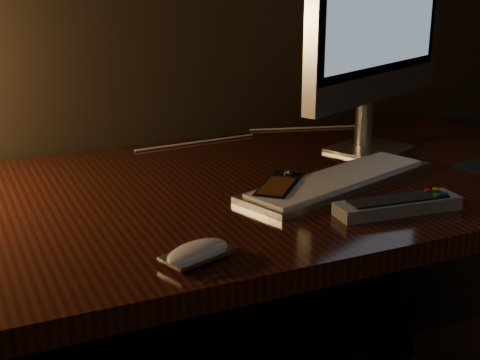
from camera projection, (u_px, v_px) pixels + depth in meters
name	position (u px, v px, depth m)	size (l,w,h in m)	color
desk	(203.00, 238.00, 1.38)	(1.60, 0.75, 0.75)	#38140C
monitor	(380.00, 7.00, 1.44)	(0.48, 0.25, 0.54)	silver
keyboard	(338.00, 180.00, 1.30)	(0.45, 0.13, 0.02)	silver
mouse	(198.00, 255.00, 0.96)	(0.10, 0.05, 0.02)	white
media_remote	(280.00, 187.00, 1.25)	(0.15, 0.16, 0.03)	black
tv_remote	(398.00, 205.00, 1.15)	(0.23, 0.08, 0.03)	gray
cable	(254.00, 136.00, 1.66)	(0.01, 0.01, 0.60)	white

